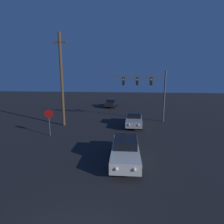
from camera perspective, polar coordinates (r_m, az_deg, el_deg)
name	(u,v)px	position (r m, az deg, el deg)	size (l,w,h in m)	color
car_near	(125,150)	(10.87, 4.37, -12.21)	(1.79, 4.51, 1.44)	beige
car_mid	(134,119)	(18.72, 7.23, -2.32)	(1.72, 4.49, 1.44)	#99999E
car_far	(111,103)	(30.89, -0.23, 3.01)	(1.90, 4.54, 1.44)	black
traffic_signal_mast	(148,86)	(20.57, 11.56, 8.20)	(6.36, 0.30, 5.87)	#4C4C51
stop_sign	(49,118)	(16.04, -19.89, -1.72)	(0.76, 0.07, 2.36)	#4C4C51
utility_pole	(62,80)	(19.03, -16.11, 10.15)	(1.37, 0.28, 9.48)	brown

